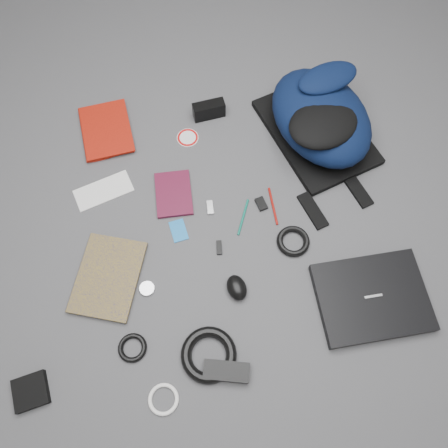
{
  "coord_description": "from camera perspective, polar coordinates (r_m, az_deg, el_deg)",
  "views": [
    {
      "loc": [
        -0.09,
        -0.55,
        1.31
      ],
      "look_at": [
        0.0,
        0.0,
        0.02
      ],
      "focal_mm": 35.0,
      "sensor_mm": 36.0,
      "label": 1
    }
  ],
  "objects": [
    {
      "name": "ground",
      "position": [
        1.43,
        0.0,
        -0.32
      ],
      "size": [
        4.0,
        4.0,
        0.0
      ],
      "primitive_type": "plane",
      "color": "#4F4F51",
      "rests_on": "ground"
    },
    {
      "name": "backpack",
      "position": [
        1.56,
        12.53,
        13.48
      ],
      "size": [
        0.44,
        0.54,
        0.19
      ],
      "primitive_type": null,
      "rotation": [
        0.0,
        0.0,
        0.3
      ],
      "color": "black",
      "rests_on": "ground"
    },
    {
      "name": "laptop",
      "position": [
        1.41,
        18.73,
        -9.07
      ],
      "size": [
        0.33,
        0.26,
        0.03
      ],
      "primitive_type": "cube",
      "rotation": [
        0.0,
        0.0,
        0.01
      ],
      "color": "black",
      "rests_on": "ground"
    },
    {
      "name": "textbook_red",
      "position": [
        1.66,
        -18.04,
        10.93
      ],
      "size": [
        0.19,
        0.25,
        0.03
      ],
      "primitive_type": "imported",
      "rotation": [
        0.0,
        0.0,
        0.1
      ],
      "color": "maroon",
      "rests_on": "ground"
    },
    {
      "name": "comic_book",
      "position": [
        1.44,
        -18.42,
        -5.94
      ],
      "size": [
        0.26,
        0.31,
        0.02
      ],
      "primitive_type": "imported",
      "rotation": [
        0.0,
        0.0,
        -0.34
      ],
      "color": "#BB9D0D",
      "rests_on": "ground"
    },
    {
      "name": "envelope",
      "position": [
        1.54,
        -15.46,
        4.22
      ],
      "size": [
        0.21,
        0.14,
        0.0
      ],
      "primitive_type": "cube",
      "rotation": [
        0.0,
        0.0,
        0.29
      ],
      "color": "white",
      "rests_on": "ground"
    },
    {
      "name": "dvd_case",
      "position": [
        1.48,
        -6.6,
        3.94
      ],
      "size": [
        0.12,
        0.17,
        0.01
      ],
      "primitive_type": "cube",
      "rotation": [
        0.0,
        0.0,
        -0.03
      ],
      "color": "#420C1F",
      "rests_on": "ground"
    },
    {
      "name": "compact_camera",
      "position": [
        1.63,
        -1.99,
        14.65
      ],
      "size": [
        0.12,
        0.05,
        0.06
      ],
      "primitive_type": "cube",
      "rotation": [
        0.0,
        0.0,
        0.11
      ],
      "color": "black",
      "rests_on": "ground"
    },
    {
      "name": "sticker_disc",
      "position": [
        1.6,
        -4.77,
        11.17
      ],
      "size": [
        0.09,
        0.09,
        0.0
      ],
      "primitive_type": "cylinder",
      "rotation": [
        0.0,
        0.0,
        0.18
      ],
      "color": "white",
      "rests_on": "ground"
    },
    {
      "name": "pen_teal",
      "position": [
        1.44,
        2.52,
        0.91
      ],
      "size": [
        0.06,
        0.12,
        0.01
      ],
      "primitive_type": "cylinder",
      "rotation": [
        1.57,
        0.0,
        -0.42
      ],
      "color": "#0B6652",
      "rests_on": "ground"
    },
    {
      "name": "pen_red",
      "position": [
        1.46,
        6.42,
        2.35
      ],
      "size": [
        0.01,
        0.14,
        0.01
      ],
      "primitive_type": "cylinder",
      "rotation": [
        1.57,
        0.0,
        0.0
      ],
      "color": "maroon",
      "rests_on": "ground"
    },
    {
      "name": "id_badge",
      "position": [
        1.43,
        -5.95,
        -0.86
      ],
      "size": [
        0.06,
        0.08,
        0.0
      ],
      "primitive_type": "cube",
      "rotation": [
        0.0,
        0.0,
        0.15
      ],
      "color": "blue",
      "rests_on": "ground"
    },
    {
      "name": "usb_black",
      "position": [
        1.4,
        -0.63,
        -3.1
      ],
      "size": [
        0.02,
        0.05,
        0.01
      ],
      "primitive_type": "cube",
      "rotation": [
        0.0,
        0.0,
        -0.1
      ],
      "color": "black",
      "rests_on": "ground"
    },
    {
      "name": "usb_silver",
      "position": [
        1.45,
        -1.82,
        2.16
      ],
      "size": [
        0.02,
        0.05,
        0.01
      ],
      "primitive_type": "cube",
      "rotation": [
        0.0,
        0.0,
        -0.04
      ],
      "color": "#B3B3B6",
      "rests_on": "ground"
    },
    {
      "name": "key_fob",
      "position": [
        1.46,
        4.88,
        2.64
      ],
      "size": [
        0.04,
        0.05,
        0.01
      ],
      "primitive_type": "cube",
      "rotation": [
        0.0,
        0.0,
        0.23
      ],
      "color": "black",
      "rests_on": "ground"
    },
    {
      "name": "mouse",
      "position": [
        1.34,
        1.67,
        -8.31
      ],
      "size": [
        0.07,
        0.09,
        0.04
      ],
      "primitive_type": "ellipsoid",
      "rotation": [
        0.0,
        0.0,
        0.2
      ],
      "color": "black",
      "rests_on": "ground"
    },
    {
      "name": "headphone_left",
      "position": [
        1.4,
        -12.65,
        -6.78
      ],
      "size": [
        0.07,
        0.07,
        0.01
      ],
      "primitive_type": "cylinder",
      "rotation": [
        0.0,
        0.0,
        -0.26
      ],
      "color": "silver",
      "rests_on": "ground"
    },
    {
      "name": "headphone_right",
      "position": [
        1.38,
        -10.01,
        -8.3
      ],
      "size": [
        0.05,
        0.05,
        0.01
      ],
      "primitive_type": "cylinder",
      "rotation": [
        0.0,
        0.0,
        -0.2
      ],
      "color": "silver",
      "rests_on": "ground"
    },
    {
      "name": "cable_coil",
      "position": [
        1.42,
        9.02,
        -2.23
      ],
      "size": [
        0.14,
        0.14,
        0.02
      ],
      "primitive_type": "torus",
      "rotation": [
        0.0,
        0.0,
        -0.36
      ],
      "color": "black",
      "rests_on": "ground"
    },
    {
      "name": "power_brick",
      "position": [
        1.3,
        0.31,
        -18.68
      ],
      "size": [
        0.14,
        0.08,
        0.03
      ],
      "primitive_type": "cube",
      "rotation": [
        0.0,
        0.0,
        -0.25
      ],
      "color": "black",
      "rests_on": "ground"
    },
    {
      "name": "power_cord_coil",
      "position": [
        1.31,
        -2.01,
        -16.69
      ],
      "size": [
        0.18,
        0.18,
        0.03
      ],
      "primitive_type": "torus",
      "rotation": [
        0.0,
        0.0,
        0.14
      ],
      "color": "black",
      "rests_on": "ground"
    },
    {
      "name": "pouch",
      "position": [
        1.41,
        -23.92,
        -19.38
      ],
      "size": [
        0.11,
        0.11,
        0.02
      ],
      "primitive_type": "cube",
      "rotation": [
        0.0,
        0.0,
        0.18
      ],
      "color": "black",
      "rests_on": "ground"
    },
    {
      "name": "earbud_coil",
      "position": [
        1.34,
        -11.87,
        -15.54
      ],
      "size": [
        0.09,
        0.09,
        0.02
      ],
      "primitive_type": "torus",
      "rotation": [
        0.0,
        0.0,
        0.01
      ],
      "color": "black",
      "rests_on": "ground"
    },
    {
      "name": "white_cable_coil",
      "position": [
        1.32,
        -7.92,
        -21.73
      ],
      "size": [
        0.1,
        0.1,
        0.01
      ],
      "primitive_type": "torus",
      "rotation": [
        0.0,
        0.0,
        -0.15
      ],
      "color": "white",
      "rests_on": "ground"
    }
  ]
}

